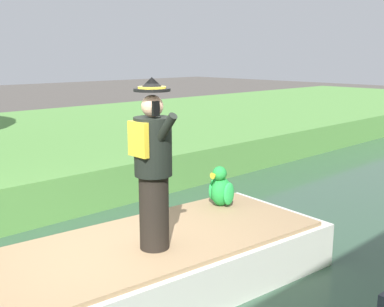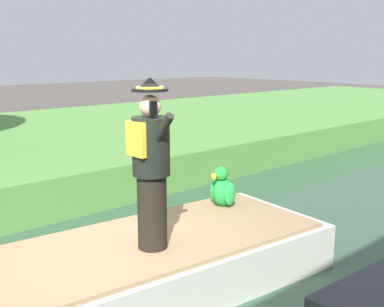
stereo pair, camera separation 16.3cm
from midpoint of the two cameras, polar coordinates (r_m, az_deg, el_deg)
canal_water at (r=5.57m, az=-9.18°, el=-17.69°), size 5.57×48.00×0.10m
boat at (r=5.68m, az=-4.91°, el=-12.98°), size 2.21×4.36×0.61m
person_pirate at (r=5.00m, az=-5.66°, el=-1.47°), size 0.61×0.42×1.85m
parrot_plush at (r=6.58m, az=2.81°, el=-4.27°), size 0.36×0.35×0.57m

